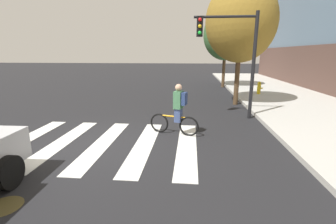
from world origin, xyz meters
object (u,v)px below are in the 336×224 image
object	(u,v)px
traffic_light_near	(233,47)
street_tree_near	(241,22)
fire_hydrant	(259,88)
street_tree_mid	(226,34)
manhole_cover	(4,206)
cyclist	(177,110)

from	to	relation	value
traffic_light_near	street_tree_near	xyz separation A→B (m)	(0.75, 2.78, 1.28)
fire_hydrant	street_tree_mid	xyz separation A→B (m)	(-1.73, 3.97, 3.50)
traffic_light_near	street_tree_near	world-z (taller)	street_tree_near
manhole_cover	cyclist	xyz separation A→B (m)	(2.83, 4.14, 0.84)
manhole_cover	fire_hydrant	size ratio (longest dim) A/B	0.82
cyclist	street_tree_mid	bearing A→B (deg)	75.93
fire_hydrant	street_tree_mid	world-z (taller)	street_tree_mid
fire_hydrant	street_tree_near	xyz separation A→B (m)	(-1.90, -2.70, 3.61)
fire_hydrant	manhole_cover	bearing A→B (deg)	-122.10
street_tree_near	street_tree_mid	size ratio (longest dim) A/B	1.03
cyclist	fire_hydrant	distance (m)	9.14
traffic_light_near	street_tree_mid	size ratio (longest dim) A/B	0.70
manhole_cover	traffic_light_near	bearing A→B (deg)	53.17
manhole_cover	street_tree_near	bearing A→B (deg)	58.83
cyclist	traffic_light_near	distance (m)	3.72
manhole_cover	fire_hydrant	xyz separation A→B (m)	(7.52, 11.98, 0.53)
fire_hydrant	street_tree_near	size ratio (longest dim) A/B	0.13
cyclist	street_tree_near	size ratio (longest dim) A/B	0.28
cyclist	fire_hydrant	bearing A→B (deg)	59.13
cyclist	traffic_light_near	size ratio (longest dim) A/B	0.40
fire_hydrant	cyclist	bearing A→B (deg)	-120.87
traffic_light_near	street_tree_mid	distance (m)	9.57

